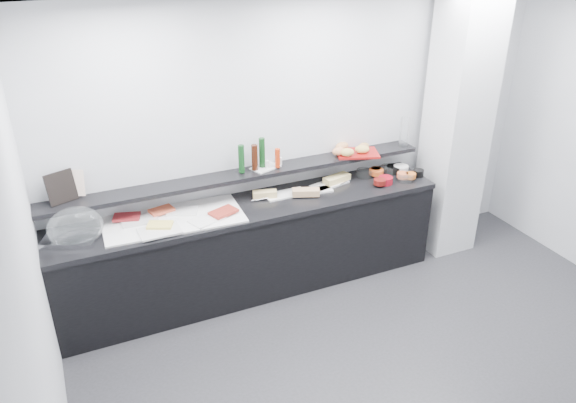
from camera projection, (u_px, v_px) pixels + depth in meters
name	position (u px, v px, depth m)	size (l,w,h in m)	color
ground	(417.00, 382.00, 4.35)	(5.00, 5.00, 0.00)	#2D2D30
back_wall	(307.00, 137.00, 5.38)	(5.00, 0.02, 2.70)	silver
ceiling	(467.00, 22.00, 3.14)	(5.00, 5.00, 0.00)	white
column	(457.00, 127.00, 5.64)	(0.50, 0.50, 2.70)	silver
buffet_cabinet	(253.00, 250.00, 5.29)	(3.60, 0.60, 0.85)	black
counter_top	(252.00, 208.00, 5.09)	(3.62, 0.62, 0.05)	black
wall_shelf	(244.00, 175.00, 5.12)	(3.60, 0.25, 0.04)	black
cloche_base	(71.00, 238.00, 4.51)	(0.42, 0.28, 0.04)	#A9AAB0
cloche_dome	(76.00, 227.00, 4.46)	(0.44, 0.29, 0.34)	white
linen_runner	(174.00, 219.00, 4.83)	(1.19, 0.56, 0.01)	white
platter_meat_a	(140.00, 220.00, 4.78)	(0.31, 0.20, 0.01)	silver
food_meat_a	(127.00, 217.00, 4.79)	(0.22, 0.14, 0.02)	maroon
platter_salmon	(183.00, 211.00, 4.93)	(0.26, 0.18, 0.01)	white
food_salmon	(162.00, 210.00, 4.90)	(0.21, 0.13, 0.02)	#D54A2B
platter_cheese	(160.00, 231.00, 4.61)	(0.34, 0.22, 0.01)	white
food_cheese	(160.00, 225.00, 4.67)	(0.20, 0.13, 0.02)	#EAD05B
platter_meat_b	(207.00, 219.00, 4.79)	(0.28, 0.19, 0.01)	white
food_meat_b	(223.00, 212.00, 4.87)	(0.24, 0.15, 0.02)	maroon
sandwich_plate_left	(285.00, 194.00, 5.26)	(0.39, 0.17, 0.01)	white
sandwich_food_left	(265.00, 194.00, 5.18)	(0.22, 0.09, 0.06)	#D5B76F
tongs_left	(260.00, 199.00, 5.14)	(0.01, 0.01, 0.16)	silver
sandwich_plate_mid	(316.00, 191.00, 5.33)	(0.31, 0.13, 0.01)	white
sandwich_food_mid	(306.00, 192.00, 5.22)	(0.25, 0.10, 0.06)	tan
tongs_mid	(308.00, 195.00, 5.22)	(0.01, 0.01, 0.16)	silver
sandwich_plate_right	(329.00, 184.00, 5.46)	(0.38, 0.16, 0.01)	silver
sandwich_food_right	(337.00, 179.00, 5.49)	(0.28, 0.11, 0.06)	#E3C877
tongs_right	(345.00, 182.00, 5.48)	(0.01, 0.01, 0.16)	silver
bowl_glass_fruit	(364.00, 173.00, 5.63)	(0.16, 0.16, 0.07)	silver
fill_glass_fruit	(376.00, 172.00, 5.63)	(0.14, 0.14, 0.05)	orange
bowl_black_jam	(394.00, 169.00, 5.72)	(0.15, 0.15, 0.07)	black
fill_black_jam	(376.00, 170.00, 5.67)	(0.10, 0.10, 0.05)	#511D0B
bowl_glass_cream	(388.00, 169.00, 5.72)	(0.16, 0.16, 0.07)	white
fill_glass_cream	(401.00, 168.00, 5.72)	(0.15, 0.15, 0.05)	silver
bowl_red_jam	(386.00, 180.00, 5.47)	(0.14, 0.14, 0.07)	maroon
fill_red_jam	(380.00, 182.00, 5.42)	(0.12, 0.12, 0.05)	#5A100C
bowl_glass_salmon	(405.00, 178.00, 5.53)	(0.16, 0.16, 0.07)	white
fill_glass_salmon	(403.00, 175.00, 5.56)	(0.11, 0.11, 0.05)	#D26133
bowl_black_fruit	(418.00, 173.00, 5.63)	(0.11, 0.11, 0.07)	black
fill_black_fruit	(411.00, 176.00, 5.55)	(0.10, 0.10, 0.05)	#C95F1B
framed_print	(61.00, 187.00, 4.52)	(0.23, 0.02, 0.26)	black
print_art	(75.00, 183.00, 4.60)	(0.16, 0.00, 0.22)	beige
condiment_tray	(265.00, 167.00, 5.20)	(0.26, 0.16, 0.01)	silver
bottle_green_a	(241.00, 159.00, 5.03)	(0.06, 0.06, 0.26)	#103A16
bottle_brown	(255.00, 157.00, 5.09)	(0.06, 0.06, 0.24)	#331409
bottle_green_b	(262.00, 153.00, 5.14)	(0.06, 0.06, 0.28)	#0F3A15
bottle_hot	(277.00, 158.00, 5.15)	(0.05, 0.05, 0.18)	red
shaker_salt	(280.00, 161.00, 5.23)	(0.03, 0.03, 0.07)	white
shaker_pepper	(267.00, 164.00, 5.17)	(0.03, 0.03, 0.07)	silver
bread_tray	(357.00, 153.00, 5.51)	(0.40, 0.28, 0.02)	maroon
bread_roll_nw	(342.00, 146.00, 5.53)	(0.15, 0.10, 0.08)	#C4814A
bread_roll_sw	(347.00, 152.00, 5.39)	(0.13, 0.09, 0.08)	gold
bread_roll_s	(362.00, 148.00, 5.49)	(0.13, 0.08, 0.08)	#B57845
bread_roll_se	(362.00, 149.00, 5.46)	(0.14, 0.09, 0.08)	gold
bread_roll_midw	(339.00, 151.00, 5.41)	(0.13, 0.08, 0.08)	#CF824F
bread_roll_mide	(363.00, 147.00, 5.52)	(0.14, 0.09, 0.08)	#AD7F42
carafe	(405.00, 132.00, 5.64)	(0.10, 0.10, 0.30)	silver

